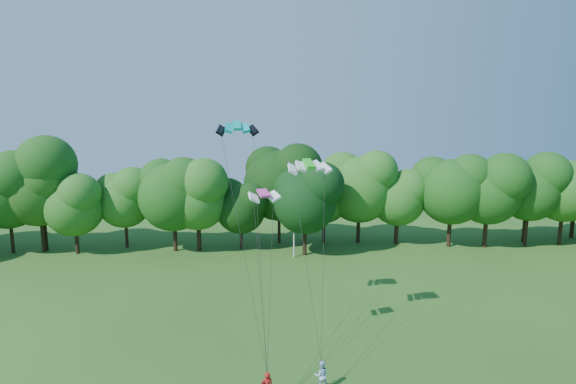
{
  "coord_description": "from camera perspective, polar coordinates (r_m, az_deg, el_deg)",
  "views": [
    {
      "loc": [
        -1.21,
        -18.13,
        15.98
      ],
      "look_at": [
        1.0,
        13.0,
        10.81
      ],
      "focal_mm": 28.0,
      "sensor_mm": 36.0,
      "label": 1
    }
  ],
  "objects": [
    {
      "name": "utility_pole",
      "position": [
        51.63,
        0.77,
        -4.12
      ],
      "size": [
        1.44,
        0.61,
        7.55
      ],
      "rotation": [
        0.0,
        0.0,
        0.36
      ],
      "color": "#B6B7AE",
      "rests_on": "ground"
    },
    {
      "name": "tree_back_east",
      "position": [
        64.82,
        28.14,
        0.6
      ],
      "size": [
        8.04,
        8.04,
        11.69
      ],
      "color": "#331C14",
      "rests_on": "ground"
    },
    {
      "name": "tree_back_west",
      "position": [
        60.55,
        -29.15,
        0.93
      ],
      "size": [
        9.14,
        9.14,
        13.3
      ],
      "color": "black",
      "rests_on": "ground"
    },
    {
      "name": "kite_teal",
      "position": [
        32.79,
        -6.51,
        8.38
      ],
      "size": [
        2.98,
        1.57,
        0.69
      ],
      "rotation": [
        0.0,
        0.0,
        0.11
      ],
      "color": "#059F98",
      "rests_on": "ground"
    },
    {
      "name": "kite_green",
      "position": [
        30.8,
        2.65,
        3.62
      ],
      "size": [
        3.08,
        1.79,
        0.63
      ],
      "rotation": [
        0.0,
        0.0,
        0.18
      ],
      "color": "#21D11F",
      "rests_on": "ground"
    },
    {
      "name": "kite_flyer_right",
      "position": [
        28.86,
        4.24,
        -22.15
      ],
      "size": [
        0.92,
        0.75,
        1.77
      ],
      "primitive_type": "imported",
      "rotation": [
        0.0,
        0.0,
        3.23
      ],
      "color": "#AECFF1",
      "rests_on": "ground"
    },
    {
      "name": "tree_back_center",
      "position": [
        51.79,
        2.17,
        -0.28
      ],
      "size": [
        7.99,
        7.99,
        11.63
      ],
      "color": "#301D12",
      "rests_on": "ground"
    },
    {
      "name": "kite_pink",
      "position": [
        28.88,
        -3.11,
        -0.16
      ],
      "size": [
        2.22,
        1.55,
        0.47
      ],
      "rotation": [
        0.0,
        0.0,
        0.32
      ],
      "color": "#E03E9B",
      "rests_on": "ground"
    }
  ]
}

